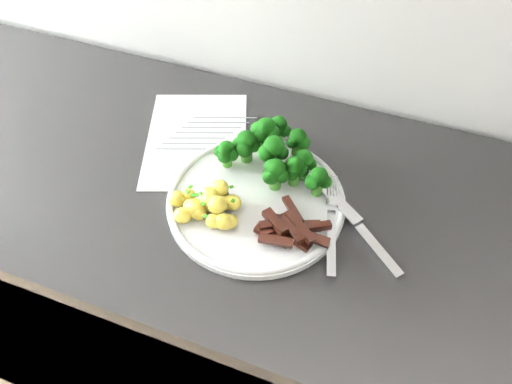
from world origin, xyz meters
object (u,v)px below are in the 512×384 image
(broccoli, at_px, (275,151))
(knife, at_px, (363,233))
(plate, at_px, (256,200))
(beef_strips, at_px, (290,228))
(potatoes, at_px, (208,205))
(recipe_paper, at_px, (197,139))
(fork, at_px, (332,227))
(counter, at_px, (298,326))

(broccoli, distance_m, knife, 0.21)
(plate, xyz_separation_m, beef_strips, (0.08, -0.05, 0.01))
(potatoes, bearing_deg, broccoli, 62.24)
(recipe_paper, height_order, fork, fork)
(counter, xyz_separation_m, potatoes, (-0.17, -0.07, 0.47))
(fork, bearing_deg, potatoes, -170.31)
(beef_strips, xyz_separation_m, knife, (0.11, 0.04, -0.01))
(potatoes, distance_m, fork, 0.21)
(recipe_paper, xyz_separation_m, plate, (0.17, -0.11, 0.01))
(counter, xyz_separation_m, fork, (0.04, -0.03, 0.46))
(recipe_paper, bearing_deg, broccoli, -9.11)
(plate, bearing_deg, fork, -7.26)
(potatoes, height_order, fork, potatoes)
(counter, xyz_separation_m, knife, (0.09, -0.02, 0.45))
(fork, bearing_deg, recipe_paper, 157.29)
(beef_strips, relative_size, knife, 0.60)
(beef_strips, bearing_deg, potatoes, -177.52)
(broccoli, height_order, fork, broccoli)
(broccoli, bearing_deg, beef_strips, -60.96)
(counter, xyz_separation_m, recipe_paper, (-0.27, 0.09, 0.45))
(plate, bearing_deg, broccoli, 86.68)
(recipe_paper, relative_size, knife, 1.57)
(potatoes, bearing_deg, beef_strips, 2.48)
(counter, distance_m, recipe_paper, 0.53)
(fork, bearing_deg, plate, 172.74)
(beef_strips, bearing_deg, plate, 148.66)
(counter, height_order, broccoli, broccoli)
(counter, relative_size, fork, 11.43)
(plate, height_order, broccoli, broccoli)
(plate, bearing_deg, beef_strips, -31.34)
(plate, distance_m, beef_strips, 0.09)
(fork, height_order, knife, fork)
(recipe_paper, bearing_deg, plate, -33.49)
(recipe_paper, relative_size, potatoes, 2.46)
(potatoes, xyz_separation_m, fork, (0.21, 0.04, -0.01))
(fork, bearing_deg, knife, 15.50)
(recipe_paper, distance_m, broccoli, 0.18)
(counter, relative_size, plate, 7.59)
(potatoes, bearing_deg, recipe_paper, 121.53)
(beef_strips, height_order, knife, beef_strips)
(fork, xyz_separation_m, knife, (0.05, 0.01, -0.01))
(recipe_paper, bearing_deg, fork, -22.71)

